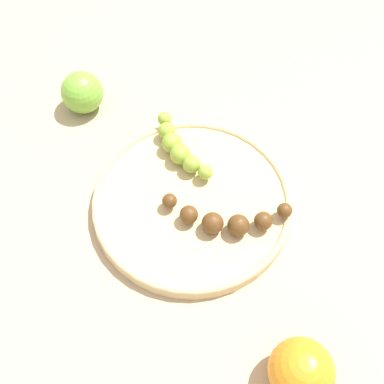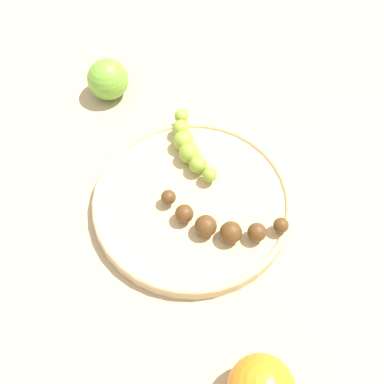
% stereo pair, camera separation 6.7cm
% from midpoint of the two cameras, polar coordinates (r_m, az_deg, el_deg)
% --- Properties ---
extents(ground_plane, '(2.40, 2.40, 0.00)m').
position_cam_midpoint_polar(ground_plane, '(0.71, -2.72, -1.87)').
color(ground_plane, tan).
extents(fruit_bowl, '(0.29, 0.29, 0.02)m').
position_cam_midpoint_polar(fruit_bowl, '(0.70, -2.76, -1.36)').
color(fruit_bowl, '#D1B784').
rests_on(fruit_bowl, ground_plane).
extents(banana_green, '(0.14, 0.05, 0.03)m').
position_cam_midpoint_polar(banana_green, '(0.72, -4.28, 5.04)').
color(banana_green, '#8CAD38').
rests_on(banana_green, fruit_bowl).
extents(banana_overripe, '(0.13, 0.14, 0.03)m').
position_cam_midpoint_polar(banana_overripe, '(0.66, 1.06, -3.40)').
color(banana_overripe, '#593819').
rests_on(banana_overripe, fruit_bowl).
extents(apple_green, '(0.07, 0.07, 0.07)m').
position_cam_midpoint_polar(apple_green, '(0.82, -15.09, 11.05)').
color(apple_green, '#72B238').
rests_on(apple_green, ground_plane).
extents(orange_fruit, '(0.08, 0.08, 0.08)m').
position_cam_midpoint_polar(orange_fruit, '(0.59, 9.31, -20.29)').
color(orange_fruit, orange).
rests_on(orange_fruit, ground_plane).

